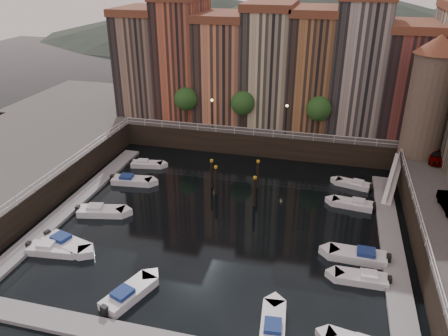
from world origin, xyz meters
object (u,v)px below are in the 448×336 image
(corner_tower, at_px, (430,96))
(mooring_pilings, at_px, (235,180))
(boat_left_2, at_px, (100,211))
(car_a, at_px, (436,156))
(boat_left_0, at_px, (52,249))
(boat_left_1, at_px, (66,243))
(gangway, at_px, (394,177))

(corner_tower, relative_size, mooring_pilings, 2.33)
(boat_left_2, bearing_deg, mooring_pilings, 20.44)
(mooring_pilings, xyz_separation_m, car_a, (21.72, 7.61, 2.05))
(corner_tower, bearing_deg, mooring_pilings, -155.25)
(boat_left_0, height_order, boat_left_1, boat_left_1)
(boat_left_1, distance_m, boat_left_2, 5.98)
(mooring_pilings, relative_size, boat_left_1, 1.13)
(corner_tower, relative_size, boat_left_1, 2.63)
(gangway, distance_m, boat_left_0, 36.32)
(gangway, bearing_deg, boat_left_2, -156.88)
(boat_left_1, relative_size, car_a, 1.28)
(boat_left_1, height_order, boat_left_2, boat_left_1)
(corner_tower, height_order, gangway, corner_tower)
(boat_left_1, xyz_separation_m, car_a, (34.33, 21.46, 3.30))
(corner_tower, height_order, boat_left_1, corner_tower)
(boat_left_0, height_order, boat_left_2, boat_left_2)
(mooring_pilings, distance_m, boat_left_2, 14.74)
(gangway, xyz_separation_m, car_a, (4.57, 2.86, 1.78))
(boat_left_1, bearing_deg, corner_tower, 50.98)
(boat_left_0, bearing_deg, gangway, 26.46)
(corner_tower, xyz_separation_m, boat_left_1, (-32.66, -23.10, -9.80))
(mooring_pilings, distance_m, car_a, 23.10)
(corner_tower, xyz_separation_m, gangway, (-2.90, -4.50, -8.28))
(boat_left_2, bearing_deg, gangway, 11.14)
(boat_left_0, xyz_separation_m, boat_left_2, (0.96, 7.02, 0.02))
(car_a, bearing_deg, gangway, -142.05)
(gangway, bearing_deg, boat_left_0, -147.24)
(corner_tower, height_order, mooring_pilings, corner_tower)
(gangway, height_order, mooring_pilings, gangway)
(gangway, relative_size, mooring_pilings, 1.41)
(mooring_pilings, distance_m, boat_left_0, 20.05)
(gangway, bearing_deg, corner_tower, 57.20)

